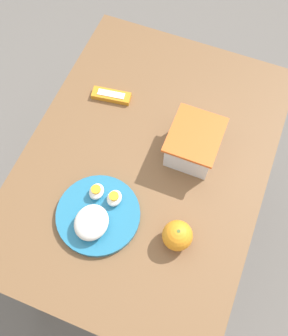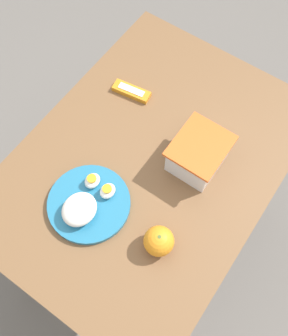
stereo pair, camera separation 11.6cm
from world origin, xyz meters
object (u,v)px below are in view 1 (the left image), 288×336
orange_fruit (177,236)px  candy_bar (111,96)px  rice_plate (97,215)px  food_container (193,144)px

orange_fruit → candy_bar: bearing=-136.1°
rice_plate → candy_bar: bearing=-161.8°
orange_fruit → rice_plate: (0.02, -0.23, -0.02)m
food_container → rice_plate: food_container is taller
food_container → rice_plate: (0.30, -0.18, -0.03)m
food_container → rice_plate: 0.36m
orange_fruit → candy_bar: 0.52m
food_container → orange_fruit: (0.28, 0.05, -0.00)m
food_container → candy_bar: bearing=-106.9°
food_container → candy_bar: 0.33m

